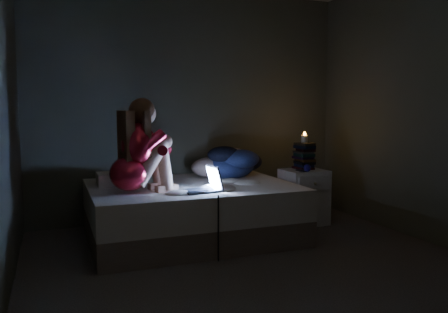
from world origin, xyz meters
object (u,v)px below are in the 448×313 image
laptop (200,179)px  phone (301,171)px  woman (129,146)px  nightstand (304,197)px  candle (305,138)px  bed (192,211)px

laptop → phone: size_ratio=2.39×
woman → phone: (1.87, 0.30, -0.34)m
nightstand → candle: (0.03, 0.06, 0.64)m
bed → candle: bearing=6.4°
nightstand → phone: bearing=-138.4°
woman → candle: size_ratio=10.33×
bed → nightstand: bearing=4.1°
woman → candle: woman is taller
bed → phone: bearing=0.5°
nightstand → candle: 0.64m
phone → candle: bearing=55.4°
laptop → nightstand: (1.37, 0.52, -0.35)m
woman → nightstand: 2.10m
candle → phone: size_ratio=0.57×
bed → candle: 1.52m
laptop → candle: 1.54m
laptop → woman: bearing=158.6°
nightstand → candle: candle is taller
woman → candle: bearing=-0.2°
nightstand → phone: 0.33m
nightstand → phone: (-0.09, -0.09, 0.30)m
nightstand → woman: bearing=-170.1°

